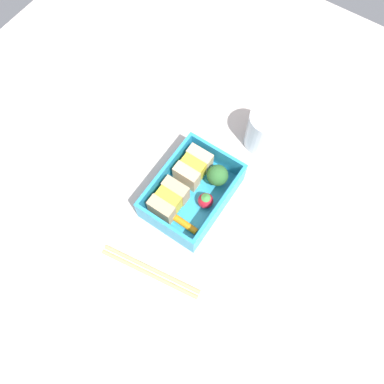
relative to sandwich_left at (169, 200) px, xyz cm
name	(u,v)px	position (x,y,z in cm)	size (l,w,h in cm)	color
ground_plane	(192,199)	(3.88, -2.36, -4.48)	(120.00, 120.00, 2.00)	beige
bento_tray	(192,196)	(3.88, -2.36, -2.88)	(17.31, 12.30, 1.20)	#2B9AC8
bento_rim	(192,190)	(3.88, -2.36, 0.16)	(17.31, 12.30, 4.89)	#2B9AC8
sandwich_left	(169,200)	(0.00, 0.00, 0.00)	(6.49, 4.72, 4.57)	tan
sandwich_center_left	(193,168)	(7.75, 0.00, 0.00)	(6.49, 4.72, 4.57)	#D8B589
carrot_stick_far_left	(184,224)	(-1.63, -4.41, -1.67)	(1.23, 1.23, 5.29)	orange
strawberry_far_left	(205,202)	(3.58, -5.32, -0.74)	(2.84, 2.84, 3.44)	red
broccoli_floret	(218,175)	(8.74, -4.66, 0.45)	(3.94, 3.94, 4.76)	#94CC6B
chopstick_pair	(150,271)	(-11.63, -4.13, -3.13)	(4.44, 18.60, 0.70)	tan
drinking_glass	(264,130)	(21.52, -6.98, 0.83)	(6.79, 6.79, 8.62)	white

